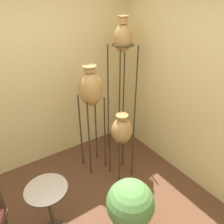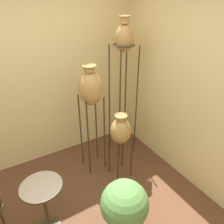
{
  "view_description": "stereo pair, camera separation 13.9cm",
  "coord_description": "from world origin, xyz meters",
  "px_view_note": "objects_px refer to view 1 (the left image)",
  "views": [
    {
      "loc": [
        -0.55,
        -1.22,
        2.29
      ],
      "look_at": [
        0.93,
        0.97,
        0.87
      ],
      "focal_mm": 35.0,
      "sensor_mm": 36.0,
      "label": 1
    },
    {
      "loc": [
        -0.44,
        -1.29,
        2.29
      ],
      "look_at": [
        0.93,
        0.97,
        0.87
      ],
      "focal_mm": 35.0,
      "sensor_mm": 36.0,
      "label": 2
    }
  ],
  "objects_px": {
    "vase_stand_tall": "(123,45)",
    "potted_plant": "(130,207)",
    "side_table": "(49,201)",
    "vase_stand_medium": "(91,90)",
    "vase_stand_short": "(122,131)"
  },
  "relations": [
    {
      "from": "side_table",
      "to": "potted_plant",
      "type": "bearing_deg",
      "value": -33.15
    },
    {
      "from": "vase_stand_tall",
      "to": "potted_plant",
      "type": "bearing_deg",
      "value": -122.48
    },
    {
      "from": "side_table",
      "to": "potted_plant",
      "type": "distance_m",
      "value": 0.83
    },
    {
      "from": "vase_stand_tall",
      "to": "vase_stand_short",
      "type": "distance_m",
      "value": 1.15
    },
    {
      "from": "side_table",
      "to": "vase_stand_short",
      "type": "bearing_deg",
      "value": 14.77
    },
    {
      "from": "vase_stand_tall",
      "to": "potted_plant",
      "type": "xyz_separation_m",
      "value": [
        -0.78,
        -1.23,
        -1.35
      ]
    },
    {
      "from": "vase_stand_tall",
      "to": "vase_stand_medium",
      "type": "xyz_separation_m",
      "value": [
        -0.58,
        -0.12,
        -0.48
      ]
    },
    {
      "from": "vase_stand_short",
      "to": "side_table",
      "type": "relative_size",
      "value": 1.52
    },
    {
      "from": "vase_stand_tall",
      "to": "vase_stand_short",
      "type": "xyz_separation_m",
      "value": [
        -0.35,
        -0.48,
        -0.98
      ]
    },
    {
      "from": "side_table",
      "to": "vase_stand_medium",
      "type": "bearing_deg",
      "value": 36.48
    },
    {
      "from": "side_table",
      "to": "vase_stand_tall",
      "type": "bearing_deg",
      "value": 27.77
    },
    {
      "from": "vase_stand_tall",
      "to": "vase_stand_medium",
      "type": "distance_m",
      "value": 0.76
    },
    {
      "from": "vase_stand_tall",
      "to": "side_table",
      "type": "relative_size",
      "value": 3.24
    },
    {
      "from": "vase_stand_medium",
      "to": "potted_plant",
      "type": "relative_size",
      "value": 2.33
    },
    {
      "from": "vase_stand_medium",
      "to": "vase_stand_short",
      "type": "distance_m",
      "value": 0.67
    }
  ]
}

